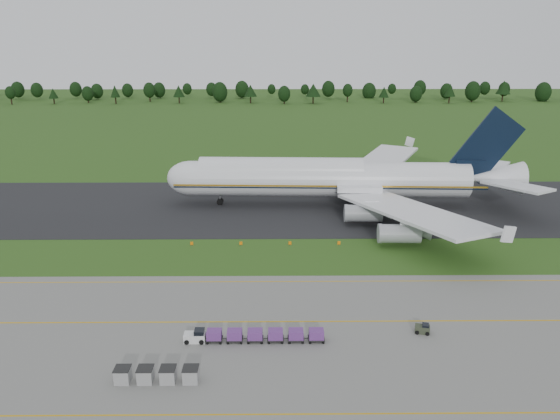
{
  "coord_description": "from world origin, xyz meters",
  "views": [
    {
      "loc": [
        4.43,
        -84.31,
        35.06
      ],
      "look_at": [
        5.2,
        2.0,
        7.45
      ],
      "focal_mm": 35.0,
      "sensor_mm": 36.0,
      "label": 1
    }
  ],
  "objects_px": {
    "uld_row": "(157,375)",
    "baggage_train": "(253,335)",
    "aircraft": "(335,178)",
    "edge_markers": "(265,243)",
    "utility_cart": "(422,329)"
  },
  "relations": [
    {
      "from": "uld_row",
      "to": "baggage_train",
      "type": "bearing_deg",
      "value": 39.02
    },
    {
      "from": "aircraft",
      "to": "baggage_train",
      "type": "relative_size",
      "value": 4.53
    },
    {
      "from": "aircraft",
      "to": "edge_markers",
      "type": "xyz_separation_m",
      "value": [
        -14.57,
        -23.23,
        -5.86
      ]
    },
    {
      "from": "uld_row",
      "to": "utility_cart",
      "type": "bearing_deg",
      "value": 17.54
    },
    {
      "from": "utility_cart",
      "to": "edge_markers",
      "type": "height_order",
      "value": "utility_cart"
    },
    {
      "from": "aircraft",
      "to": "edge_markers",
      "type": "bearing_deg",
      "value": -122.1
    },
    {
      "from": "uld_row",
      "to": "aircraft",
      "type": "bearing_deg",
      "value": 68.05
    },
    {
      "from": "baggage_train",
      "to": "utility_cart",
      "type": "distance_m",
      "value": 20.96
    },
    {
      "from": "utility_cart",
      "to": "edge_markers",
      "type": "distance_m",
      "value": 36.08
    },
    {
      "from": "utility_cart",
      "to": "uld_row",
      "type": "relative_size",
      "value": 0.22
    },
    {
      "from": "utility_cart",
      "to": "baggage_train",
      "type": "bearing_deg",
      "value": -175.22
    },
    {
      "from": "edge_markers",
      "to": "baggage_train",
      "type": "bearing_deg",
      "value": -91.83
    },
    {
      "from": "utility_cart",
      "to": "edge_markers",
      "type": "xyz_separation_m",
      "value": [
        -19.87,
        30.12,
        -0.26
      ]
    },
    {
      "from": "baggage_train",
      "to": "uld_row",
      "type": "relative_size",
      "value": 1.9
    },
    {
      "from": "uld_row",
      "to": "edge_markers",
      "type": "distance_m",
      "value": 41.27
    }
  ]
}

